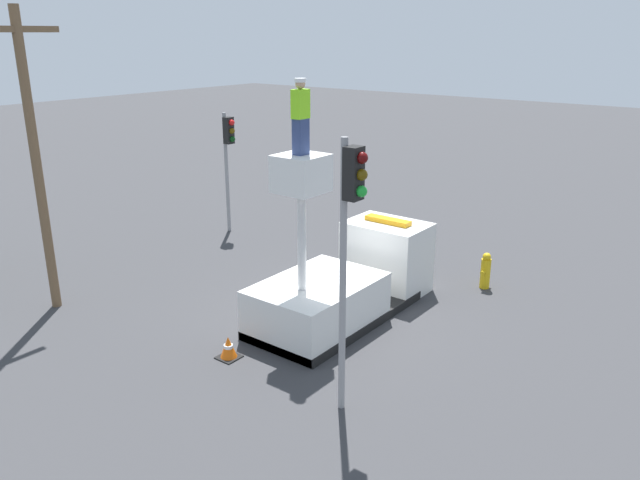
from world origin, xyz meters
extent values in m
plane|color=#38383A|center=(0.00, 0.00, 0.00)|extent=(120.00, 120.00, 0.00)
cube|color=black|center=(0.00, 0.00, 0.12)|extent=(5.15, 2.44, 0.24)
cube|color=silver|center=(-0.84, 0.00, 0.68)|extent=(3.48, 2.38, 1.35)
cube|color=silver|center=(2.58, 0.00, 1.07)|extent=(1.67, 2.38, 2.13)
cube|color=black|center=(3.42, 0.00, 1.49)|extent=(0.03, 2.02, 0.85)
cube|color=orange|center=(2.58, 0.00, 2.20)|extent=(0.36, 1.43, 0.14)
cylinder|color=silver|center=(-1.45, 0.00, 2.66)|extent=(0.22, 0.22, 2.63)
cube|color=white|center=(-1.45, 0.00, 4.33)|extent=(1.10, 1.10, 0.90)
cube|color=navy|center=(-1.45, 0.00, 5.20)|extent=(0.34, 0.26, 0.84)
cube|color=#8CEA1E|center=(-1.45, 0.00, 5.95)|extent=(0.40, 0.26, 0.66)
sphere|color=tan|center=(-1.45, 0.00, 6.39)|extent=(0.23, 0.23, 0.23)
cylinder|color=white|center=(-1.45, 0.00, 6.48)|extent=(0.26, 0.26, 0.09)
cylinder|color=gray|center=(-3.40, -2.64, 2.85)|extent=(0.14, 0.14, 5.70)
cube|color=black|center=(-3.40, -2.85, 5.05)|extent=(0.34, 0.28, 1.00)
sphere|color=#490707|center=(-3.40, -3.04, 5.36)|extent=(0.22, 0.22, 0.22)
sphere|color=#503C07|center=(-3.40, -3.04, 5.05)|extent=(0.22, 0.22, 0.22)
sphere|color=green|center=(-3.40, -3.04, 4.74)|extent=(0.22, 0.22, 0.22)
cylinder|color=gray|center=(3.87, 8.11, 2.32)|extent=(0.14, 0.14, 4.65)
cube|color=black|center=(3.87, 7.90, 4.00)|extent=(0.34, 0.28, 1.00)
sphere|color=red|center=(3.87, 7.71, 4.31)|extent=(0.22, 0.22, 0.22)
sphere|color=#503C07|center=(3.87, 7.71, 4.00)|extent=(0.22, 0.22, 0.22)
sphere|color=#083710|center=(3.87, 7.71, 3.69)|extent=(0.22, 0.22, 0.22)
cylinder|color=gold|center=(4.55, -2.36, 0.47)|extent=(0.30, 0.30, 0.94)
sphere|color=gold|center=(4.55, -2.36, 1.02)|extent=(0.25, 0.25, 0.25)
cylinder|color=gold|center=(4.34, -2.36, 0.56)|extent=(0.12, 0.12, 0.12)
cylinder|color=gold|center=(4.75, -2.36, 0.56)|extent=(0.12, 0.12, 0.12)
cube|color=black|center=(-3.38, 0.75, 0.01)|extent=(0.52, 0.52, 0.03)
cone|color=orange|center=(-3.38, 0.75, 0.28)|extent=(0.43, 0.43, 0.56)
cylinder|color=white|center=(-3.38, 0.75, 0.31)|extent=(0.22, 0.22, 0.08)
cylinder|color=brown|center=(-4.27, 6.88, 4.09)|extent=(0.26, 0.26, 8.18)
cube|color=brown|center=(-4.27, 6.88, 7.58)|extent=(2.20, 0.16, 0.16)
camera|label=1|loc=(-12.67, -9.23, 7.51)|focal=35.00mm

